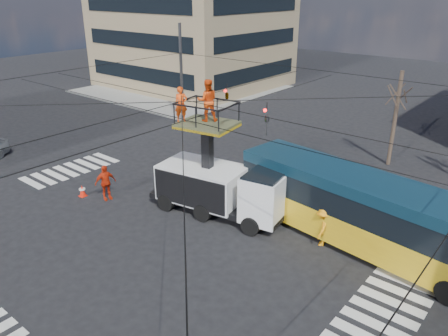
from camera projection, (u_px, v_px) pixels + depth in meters
ground at (186, 219)px, 21.46m from camera, size 120.00×120.00×0.00m
sidewalk_nw at (182, 89)px, 48.74m from camera, size 18.00×18.00×0.12m
crosswalks at (186, 219)px, 21.45m from camera, size 22.40×22.40×0.02m
overhead_network at (188, 134)px, 20.14m from camera, size 24.24×24.24×8.00m
tree_a at (399, 93)px, 26.36m from camera, size 2.00×2.00×6.00m
utility_truck at (222, 174)px, 21.27m from camera, size 7.29×3.57×6.63m
city_bus at (372, 214)px, 18.40m from camera, size 13.00×4.15×3.20m
traffic_cone at (82, 191)px, 23.73m from camera, size 0.36×0.36×0.65m
worker_ground at (105, 183)px, 23.15m from camera, size 0.75×1.22×1.95m
flagger at (323, 227)px, 19.05m from camera, size 0.94×1.28×1.77m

